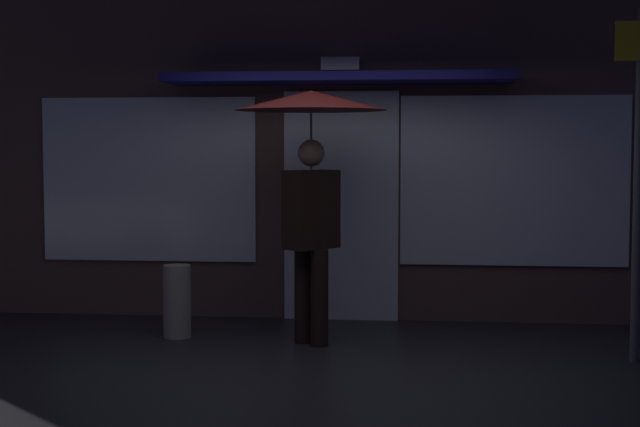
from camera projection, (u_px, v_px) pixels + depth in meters
name	position (u px, v px, depth m)	size (l,w,h in m)	color
ground_plane	(315.00, 372.00, 7.08)	(18.00, 18.00, 0.00)	#26262B
building_facade	(342.00, 117.00, 9.27)	(10.97, 1.00, 3.94)	brown
person_with_umbrella	(311.00, 142.00, 7.97)	(1.28, 1.28, 2.14)	black
street_sign_post	(639.00, 165.00, 7.32)	(0.40, 0.07, 2.72)	#595B60
sidewalk_bollard	(177.00, 301.00, 8.36)	(0.24, 0.24, 0.64)	#9E998E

